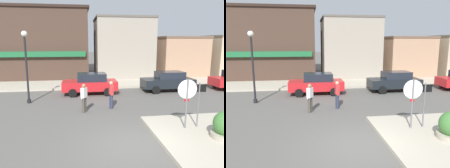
# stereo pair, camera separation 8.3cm
# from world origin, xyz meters

# --- Properties ---
(ground_plane) EXTENTS (160.00, 160.00, 0.00)m
(ground_plane) POSITION_xyz_m (0.00, 0.00, 0.00)
(ground_plane) COLOR #5B5954
(kerb_far) EXTENTS (80.00, 4.00, 0.15)m
(kerb_far) POSITION_xyz_m (0.00, 12.13, 0.07)
(kerb_far) COLOR #B7AD99
(kerb_far) RESTS_ON ground
(stop_sign) EXTENTS (0.82, 0.10, 2.30)m
(stop_sign) POSITION_xyz_m (2.59, 0.99, 1.52)
(stop_sign) COLOR slate
(stop_sign) RESTS_ON ground
(one_way_sign) EXTENTS (0.60, 0.08, 2.10)m
(one_way_sign) POSITION_xyz_m (3.18, 1.07, 1.33)
(one_way_sign) COLOR slate
(one_way_sign) RESTS_ON ground
(lamp_post) EXTENTS (0.36, 0.36, 4.54)m
(lamp_post) POSITION_xyz_m (-5.11, 6.64, 2.96)
(lamp_post) COLOR black
(lamp_post) RESTS_ON ground
(parked_car_nearest) EXTENTS (4.00, 1.88, 1.56)m
(parked_car_nearest) POSITION_xyz_m (-1.12, 8.56, 0.81)
(parked_car_nearest) COLOR red
(parked_car_nearest) RESTS_ON ground
(parked_car_second) EXTENTS (4.02, 1.92, 1.56)m
(parked_car_second) POSITION_xyz_m (4.98, 8.67, 0.81)
(parked_car_second) COLOR black
(parked_car_second) RESTS_ON ground
(pedestrian_crossing_near) EXTENTS (0.26, 0.56, 1.61)m
(pedestrian_crossing_near) POSITION_xyz_m (-0.10, 4.77, 0.87)
(pedestrian_crossing_near) COLOR #2D334C
(pedestrian_crossing_near) RESTS_ON ground
(pedestrian_crossing_far) EXTENTS (0.38, 0.51, 1.61)m
(pedestrian_crossing_far) POSITION_xyz_m (-1.67, 4.22, 0.87)
(pedestrian_crossing_far) COLOR #4C473D
(pedestrian_crossing_far) RESTS_ON ground
(building_corner_shop) EXTENTS (11.32, 10.08, 7.23)m
(building_corner_shop) POSITION_xyz_m (-6.49, 18.91, 3.62)
(building_corner_shop) COLOR #473328
(building_corner_shop) RESTS_ON ground
(building_storefront_left_near) EXTENTS (6.07, 5.69, 6.38)m
(building_storefront_left_near) POSITION_xyz_m (2.86, 16.62, 3.19)
(building_storefront_left_near) COLOR #9E9384
(building_storefront_left_near) RESTS_ON ground
(building_storefront_left_mid) EXTENTS (5.13, 7.10, 4.43)m
(building_storefront_left_mid) POSITION_xyz_m (9.40, 17.42, 2.22)
(building_storefront_left_mid) COLOR tan
(building_storefront_left_mid) RESTS_ON ground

